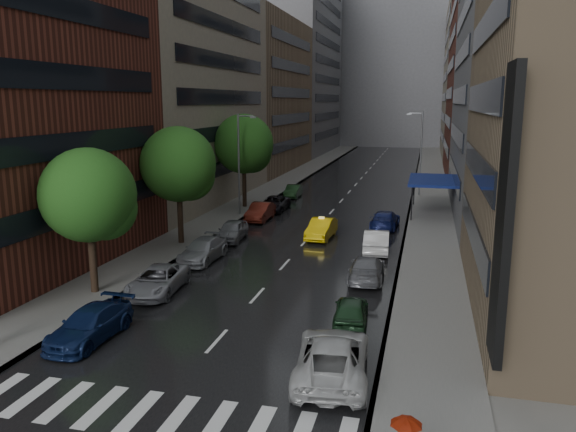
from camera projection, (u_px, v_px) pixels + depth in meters
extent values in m
plane|color=gray|center=(177.00, 385.00, 20.61)|extent=(220.00, 220.00, 0.00)
cube|color=black|center=(354.00, 187.00, 68.14)|extent=(14.00, 140.00, 0.01)
cube|color=gray|center=(282.00, 184.00, 70.25)|extent=(4.00, 140.00, 0.15)
cube|color=gray|center=(430.00, 189.00, 65.99)|extent=(4.00, 140.00, 0.15)
cube|color=silver|center=(31.00, 396.00, 19.82)|extent=(0.55, 2.80, 0.01)
cube|color=silver|center=(65.00, 401.00, 19.49)|extent=(0.55, 2.80, 0.01)
cube|color=silver|center=(101.00, 407.00, 19.16)|extent=(0.55, 2.80, 0.01)
cube|color=silver|center=(138.00, 412.00, 18.83)|extent=(0.55, 2.80, 0.01)
cube|color=silver|center=(177.00, 418.00, 18.49)|extent=(0.55, 2.80, 0.01)
cube|color=silver|center=(217.00, 423.00, 18.16)|extent=(0.55, 2.80, 0.01)
cube|color=silver|center=(258.00, 429.00, 17.83)|extent=(0.55, 2.80, 0.01)
cube|color=maroon|center=(21.00, 53.00, 32.94)|extent=(8.00, 20.00, 26.00)
cube|color=gray|center=(187.00, 31.00, 54.95)|extent=(8.00, 28.00, 34.00)
cube|color=#937A5B|center=(267.00, 96.00, 82.77)|extent=(8.00, 28.00, 22.00)
cube|color=slate|center=(309.00, 55.00, 109.67)|extent=(8.00, 32.00, 38.00)
cube|color=slate|center=(508.00, 80.00, 48.86)|extent=(8.00, 28.00, 24.00)
cube|color=maroon|center=(484.00, 41.00, 74.27)|extent=(8.00, 28.00, 36.00)
cube|color=gray|center=(467.00, 80.00, 103.59)|extent=(8.00, 32.00, 28.00)
cube|color=black|center=(505.00, 217.00, 18.58)|extent=(0.30, 2.20, 10.00)
cube|color=slate|center=(394.00, 75.00, 129.54)|extent=(40.00, 14.00, 32.00)
cylinder|color=#382619|center=(93.00, 255.00, 29.94)|extent=(0.40, 0.40, 4.35)
sphere|color=#1E5116|center=(88.00, 195.00, 29.28)|extent=(4.97, 4.97, 4.97)
cylinder|color=#382619|center=(180.00, 213.00, 40.41)|extent=(0.40, 0.40, 4.69)
sphere|color=#1E5116|center=(178.00, 164.00, 39.70)|extent=(5.36, 5.36, 5.36)
cylinder|color=#382619|center=(244.00, 182.00, 54.34)|extent=(0.40, 0.40, 4.98)
sphere|color=#1E5116|center=(244.00, 144.00, 53.58)|extent=(5.70, 5.70, 5.70)
imported|color=yellow|center=(321.00, 229.00, 42.52)|extent=(1.83, 4.66, 1.51)
imported|color=#0E1D45|center=(90.00, 325.00, 24.40)|extent=(2.11, 4.92, 1.41)
imported|color=gray|center=(158.00, 280.00, 30.46)|extent=(2.79, 5.22, 1.39)
imported|color=gray|center=(203.00, 250.00, 36.56)|extent=(2.16, 5.00, 1.43)
imported|color=slate|center=(232.00, 231.00, 41.90)|extent=(2.08, 4.51, 1.50)
imported|color=maroon|center=(260.00, 212.00, 48.90)|extent=(1.63, 4.67, 1.54)
imported|color=black|center=(274.00, 204.00, 53.07)|extent=(2.33, 5.01, 1.39)
imported|color=#163117|center=(293.00, 191.00, 60.62)|extent=(1.55, 4.10, 1.34)
imported|color=#BDBDBD|center=(332.00, 357.00, 21.12)|extent=(3.23, 6.00, 1.60)
imported|color=#1A3A20|center=(351.00, 310.00, 26.19)|extent=(1.85, 3.98, 1.32)
imported|color=slate|center=(367.00, 268.00, 32.61)|extent=(2.15, 4.93, 1.41)
imported|color=white|center=(377.00, 241.00, 38.65)|extent=(1.95, 4.90, 1.58)
imported|color=#111950|center=(385.00, 219.00, 45.89)|extent=(2.32, 5.14, 1.46)
imported|color=#B0290D|center=(406.00, 429.00, 14.74)|extent=(0.82, 0.82, 0.72)
cylinder|color=gray|center=(239.00, 165.00, 50.03)|extent=(0.18, 0.18, 9.00)
cube|color=gray|center=(253.00, 117.00, 48.85)|extent=(0.50, 0.22, 0.16)
cylinder|color=gray|center=(421.00, 154.00, 60.60)|extent=(0.18, 0.18, 9.00)
cube|color=gray|center=(409.00, 114.00, 60.09)|extent=(0.50, 0.22, 0.16)
cube|color=navy|center=(432.00, 180.00, 51.12)|extent=(4.00, 8.00, 0.25)
cylinder|color=black|center=(412.00, 203.00, 48.18)|extent=(0.12, 0.12, 3.00)
cylinder|color=black|center=(414.00, 190.00, 55.41)|extent=(0.12, 0.12, 3.00)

